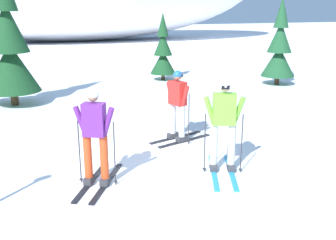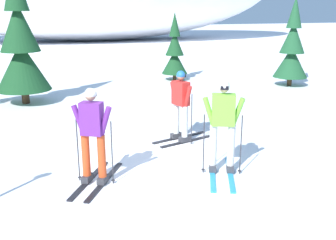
{
  "view_description": "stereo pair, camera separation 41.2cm",
  "coord_description": "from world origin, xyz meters",
  "px_view_note": "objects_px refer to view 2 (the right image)",
  "views": [
    {
      "loc": [
        -2.2,
        -7.37,
        3.21
      ],
      "look_at": [
        0.56,
        0.08,
        0.95
      ],
      "focal_mm": 42.94,
      "sensor_mm": 36.0,
      "label": 1
    },
    {
      "loc": [
        -1.81,
        -7.5,
        3.21
      ],
      "look_at": [
        0.56,
        0.08,
        0.95
      ],
      "focal_mm": 42.94,
      "sensor_mm": 36.0,
      "label": 2
    }
  ],
  "objects_px": {
    "skier_lime_jacket": "(223,125)",
    "pine_tree_far_right": "(292,49)",
    "skier_purple_jacket": "(93,135)",
    "pine_tree_center_right": "(175,52)",
    "pine_tree_center_left": "(20,46)",
    "skier_red_jacket": "(181,104)"
  },
  "relations": [
    {
      "from": "pine_tree_center_right",
      "to": "pine_tree_far_right",
      "type": "bearing_deg",
      "value": -32.61
    },
    {
      "from": "skier_lime_jacket",
      "to": "pine_tree_center_right",
      "type": "bearing_deg",
      "value": 76.93
    },
    {
      "from": "pine_tree_far_right",
      "to": "pine_tree_center_left",
      "type": "bearing_deg",
      "value": -179.72
    },
    {
      "from": "skier_lime_jacket",
      "to": "pine_tree_center_left",
      "type": "bearing_deg",
      "value": 117.76
    },
    {
      "from": "skier_purple_jacket",
      "to": "pine_tree_center_left",
      "type": "xyz_separation_m",
      "value": [
        -1.42,
        7.18,
        1.0
      ]
    },
    {
      "from": "skier_lime_jacket",
      "to": "pine_tree_far_right",
      "type": "bearing_deg",
      "value": 48.87
    },
    {
      "from": "skier_lime_jacket",
      "to": "pine_tree_far_right",
      "type": "relative_size",
      "value": 0.52
    },
    {
      "from": "skier_lime_jacket",
      "to": "pine_tree_center_left",
      "type": "relative_size",
      "value": 0.4
    },
    {
      "from": "skier_purple_jacket",
      "to": "skier_red_jacket",
      "type": "bearing_deg",
      "value": 38.41
    },
    {
      "from": "pine_tree_far_right",
      "to": "skier_purple_jacket",
      "type": "bearing_deg",
      "value": -141.22
    },
    {
      "from": "pine_tree_center_right",
      "to": "pine_tree_far_right",
      "type": "xyz_separation_m",
      "value": [
        4.16,
        -2.66,
        0.27
      ]
    },
    {
      "from": "skier_purple_jacket",
      "to": "pine_tree_center_right",
      "type": "height_order",
      "value": "pine_tree_center_right"
    },
    {
      "from": "skier_lime_jacket",
      "to": "skier_red_jacket",
      "type": "bearing_deg",
      "value": 93.87
    },
    {
      "from": "skier_lime_jacket",
      "to": "skier_purple_jacket",
      "type": "bearing_deg",
      "value": 174.67
    },
    {
      "from": "skier_purple_jacket",
      "to": "pine_tree_center_right",
      "type": "relative_size",
      "value": 0.62
    },
    {
      "from": "pine_tree_center_right",
      "to": "pine_tree_far_right",
      "type": "distance_m",
      "value": 4.95
    },
    {
      "from": "skier_purple_jacket",
      "to": "pine_tree_center_left",
      "type": "bearing_deg",
      "value": 101.19
    },
    {
      "from": "pine_tree_center_left",
      "to": "pine_tree_far_right",
      "type": "xyz_separation_m",
      "value": [
        10.41,
        0.05,
        -0.45
      ]
    },
    {
      "from": "skier_red_jacket",
      "to": "pine_tree_center_left",
      "type": "xyz_separation_m",
      "value": [
        -3.76,
        5.32,
        1.03
      ]
    },
    {
      "from": "pine_tree_center_left",
      "to": "skier_purple_jacket",
      "type": "bearing_deg",
      "value": -78.81
    },
    {
      "from": "skier_purple_jacket",
      "to": "pine_tree_center_left",
      "type": "height_order",
      "value": "pine_tree_center_left"
    },
    {
      "from": "pine_tree_center_right",
      "to": "skier_red_jacket",
      "type": "bearing_deg",
      "value": -107.22
    }
  ]
}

